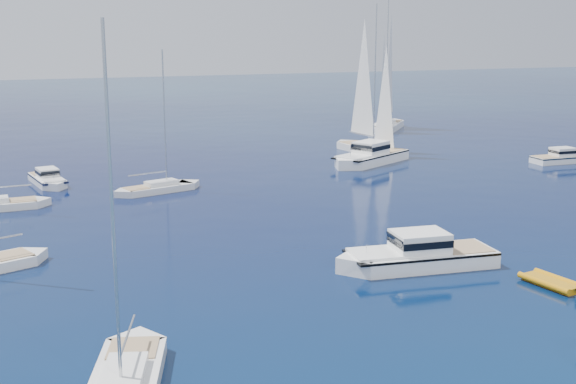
# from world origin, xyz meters

# --- Properties ---
(ground) EXTENTS (400.00, 400.00, 0.00)m
(ground) POSITION_xyz_m (0.00, 0.00, 0.00)
(ground) COLOR #082E4D
(ground) RESTS_ON ground
(motor_cruiser_centre) EXTENTS (11.12, 4.41, 2.84)m
(motor_cruiser_centre) POSITION_xyz_m (1.28, 12.46, 0.00)
(motor_cruiser_centre) COLOR white
(motor_cruiser_centre) RESTS_ON ground
(motor_cruiser_far_r) EXTENTS (8.05, 2.67, 2.10)m
(motor_cruiser_far_r) POSITION_xyz_m (35.14, 38.64, 0.00)
(motor_cruiser_far_r) COLOR white
(motor_cruiser_far_r) RESTS_ON ground
(motor_cruiser_distant) EXTENTS (11.98, 8.83, 3.08)m
(motor_cruiser_distant) POSITION_xyz_m (14.98, 45.51, 0.00)
(motor_cruiser_distant) COLOR white
(motor_cruiser_distant) RESTS_ON ground
(motor_cruiser_horizon) EXTENTS (3.56, 7.83, 1.98)m
(motor_cruiser_horizon) POSITION_xyz_m (-18.12, 46.37, 0.00)
(motor_cruiser_horizon) COLOR white
(motor_cruiser_horizon) RESTS_ON ground
(sailboat_centre) EXTENTS (9.14, 4.62, 13.01)m
(sailboat_centre) POSITION_xyz_m (-9.15, 39.60, 0.00)
(sailboat_centre) COLOR silver
(sailboat_centre) RESTS_ON ground
(sailboat_sails_r) EXTENTS (4.78, 12.32, 17.64)m
(sailboat_sails_r) POSITION_xyz_m (18.18, 52.29, 0.00)
(sailboat_sails_r) COLOR silver
(sailboat_sails_r) RESTS_ON ground
(sailboat_sails_far) EXTENTS (10.90, 12.12, 19.07)m
(sailboat_sails_far) POSITION_xyz_m (30.21, 69.72, 0.00)
(sailboat_sails_far) COLOR white
(sailboat_sails_far) RESTS_ON ground
(tender_yellow) EXTENTS (2.61, 4.01, 0.95)m
(tender_yellow) POSITION_xyz_m (6.72, 6.65, 0.00)
(tender_yellow) COLOR #C37E0B
(tender_yellow) RESTS_ON ground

